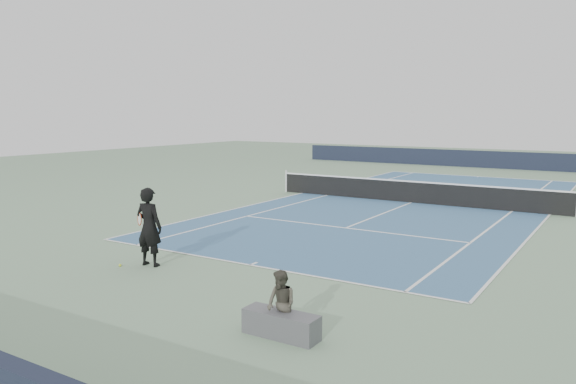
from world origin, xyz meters
The scene contains 7 objects.
ground centered at (0.00, 0.00, 0.00)m, with size 80.00×80.00×0.00m, color gray.
court_surface centered at (0.00, 0.00, 0.01)m, with size 10.97×23.77×0.01m, color #396188.
tennis_net centered at (0.00, 0.00, 0.50)m, with size 12.90×0.10×1.07m.
windscreen_far centered at (0.00, 17.88, 0.60)m, with size 30.00×0.25×1.20m, color black.
tennis_player centered at (-2.16, -13.22, 1.00)m, with size 0.86×0.63×2.01m.
tennis_ball centered at (-2.73, -13.71, 0.04)m, with size 0.07×0.07×0.07m, color #C7D72C.
spectator_bench centered at (3.14, -15.32, 0.41)m, with size 1.44×0.92×1.18m.
Camera 1 is at (8.16, -23.12, 3.84)m, focal length 35.00 mm.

